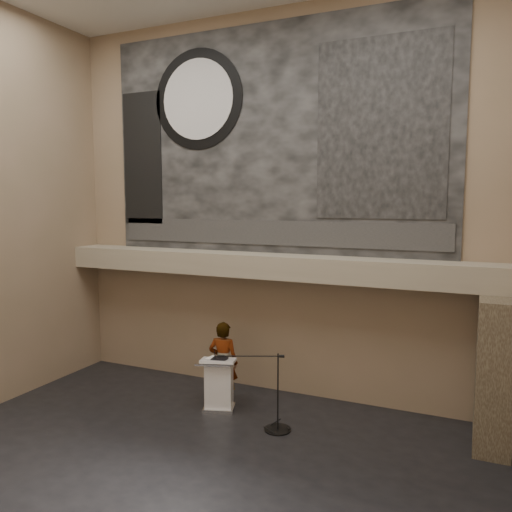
% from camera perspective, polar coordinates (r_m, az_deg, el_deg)
% --- Properties ---
extents(floor, '(10.00, 10.00, 0.00)m').
position_cam_1_polar(floor, '(8.83, -9.21, -23.38)').
color(floor, black).
rests_on(floor, ground).
extents(wall_back, '(10.00, 0.02, 8.50)m').
position_cam_1_polar(wall_back, '(11.22, 1.66, 5.75)').
color(wall_back, '#806C51').
rests_on(wall_back, floor).
extents(soffit, '(10.00, 0.80, 0.50)m').
position_cam_1_polar(soffit, '(10.95, 0.85, -1.09)').
color(soffit, gray).
rests_on(soffit, wall_back).
extents(sprinkler_left, '(0.04, 0.04, 0.06)m').
position_cam_1_polar(sprinkler_left, '(11.66, -6.51, -2.06)').
color(sprinkler_left, '#B2893D').
rests_on(sprinkler_left, soffit).
extents(sprinkler_right, '(0.04, 0.04, 0.06)m').
position_cam_1_polar(sprinkler_right, '(10.35, 10.47, -3.19)').
color(sprinkler_right, '#B2893D').
rests_on(sprinkler_right, soffit).
extents(banner, '(8.00, 0.05, 5.00)m').
position_cam_1_polar(banner, '(11.27, 1.63, 13.14)').
color(banner, black).
rests_on(banner, wall_back).
extents(banner_text_strip, '(7.76, 0.02, 0.55)m').
position_cam_1_polar(banner_text_strip, '(11.18, 1.52, 2.67)').
color(banner_text_strip, '#2B2B2B').
rests_on(banner_text_strip, banner).
extents(banner_clock_rim, '(2.30, 0.02, 2.30)m').
position_cam_1_polar(banner_clock_rim, '(12.18, -6.66, 17.35)').
color(banner_clock_rim, black).
rests_on(banner_clock_rim, banner).
extents(banner_clock_face, '(1.84, 0.02, 1.84)m').
position_cam_1_polar(banner_clock_face, '(12.17, -6.71, 17.37)').
color(banner_clock_face, silver).
rests_on(banner_clock_face, banner).
extents(banner_building_print, '(2.60, 0.02, 3.60)m').
position_cam_1_polar(banner_building_print, '(10.58, 14.04, 13.95)').
color(banner_building_print, black).
rests_on(banner_building_print, banner).
extents(banner_brick_print, '(1.10, 0.02, 3.20)m').
position_cam_1_polar(banner_brick_print, '(12.89, -12.83, 10.80)').
color(banner_brick_print, black).
rests_on(banner_brick_print, banner).
extents(stone_pier, '(0.60, 1.40, 2.70)m').
position_cam_1_polar(stone_pier, '(10.01, 25.57, -11.84)').
color(stone_pier, '#44392A').
rests_on(stone_pier, floor).
extents(lectern, '(0.83, 0.69, 1.13)m').
position_cam_1_polar(lectern, '(10.77, -4.26, -14.41)').
color(lectern, silver).
rests_on(lectern, floor).
extents(binder, '(0.34, 0.29, 0.04)m').
position_cam_1_polar(binder, '(10.53, -4.19, -11.65)').
color(binder, black).
rests_on(binder, lectern).
extents(papers, '(0.23, 0.29, 0.00)m').
position_cam_1_polar(papers, '(10.67, -5.00, -11.50)').
color(papers, white).
rests_on(papers, lectern).
extents(speaker_person, '(0.71, 0.52, 1.79)m').
position_cam_1_polar(speaker_person, '(11.01, -3.76, -12.05)').
color(speaker_person, silver).
rests_on(speaker_person, floor).
extents(mic_stand, '(1.31, 0.72, 1.51)m').
position_cam_1_polar(mic_stand, '(10.02, 2.27, -18.11)').
color(mic_stand, black).
rests_on(mic_stand, floor).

